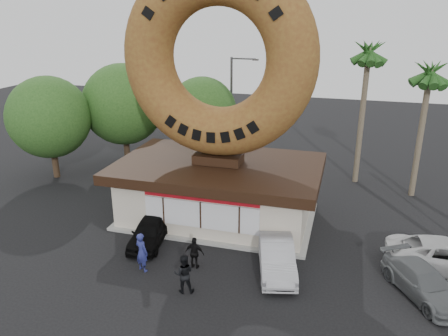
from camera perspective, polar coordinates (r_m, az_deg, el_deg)
The scene contains 16 objects.
ground at distance 20.36m, azimuth -5.75°, elevation -13.55°, with size 90.00×90.00×0.00m, color black.
donut_shop at distance 24.54m, azimuth -0.74°, elevation -2.71°, with size 11.20×7.20×3.80m.
giant_donut at distance 22.79m, azimuth -0.81°, elevation 14.10°, with size 10.19×10.19×2.60m, color olive.
tree_west at distance 33.55m, azimuth -13.02°, elevation 8.10°, with size 6.00×6.00×7.65m.
tree_mid at distance 33.25m, azimuth -2.86°, elevation 7.38°, with size 5.20×5.20×6.63m.
tree_far at distance 32.27m, azimuth -21.89°, elevation 6.16°, with size 5.60×5.60×7.14m.
palm_near at distance 29.83m, azimuth 18.33°, elevation 13.56°, with size 2.60×2.60×9.75m.
palm_far at distance 28.77m, azimuth 25.26°, elevation 10.62°, with size 2.60×2.60×8.75m.
street_lamp at distance 33.48m, azimuth 1.20°, elevation 8.30°, with size 2.11×0.20×8.00m.
person_left at distance 20.35m, azimuth -10.70°, elevation -10.74°, with size 0.68×0.45×1.87m, color navy.
person_center at distance 18.77m, azimuth -5.27°, elevation -13.56°, with size 0.84×0.66×1.74m, color black.
person_right at distance 20.31m, azimuth -3.84°, elevation -11.02°, with size 0.91×0.38×1.55m, color black.
car_black at distance 22.62m, azimuth -9.75°, elevation -8.23°, with size 1.51×3.76×1.28m, color black.
car_silver at distance 20.29m, azimuth 6.89°, elevation -11.36°, with size 1.50×4.32×1.42m, color #ABABB0.
car_grey at distance 20.38m, azimuth 24.57°, elevation -13.39°, with size 1.71×4.22×1.22m, color slate.
car_white at distance 22.60m, azimuth 26.99°, elevation -10.11°, with size 2.37×5.14×1.43m, color silver.
Camera 1 is at (6.62, -15.69, 11.17)m, focal length 35.00 mm.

